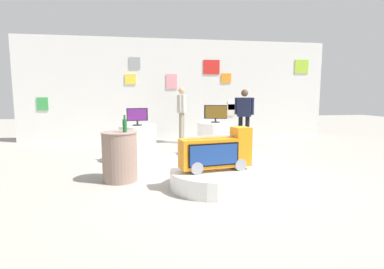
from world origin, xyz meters
TOP-DOWN VIEW (x-y plane):
  - ground_plane at (0.00, 0.00)m, footprint 30.00×30.00m
  - back_wall_display at (0.01, 5.07)m, footprint 10.14×0.13m
  - main_display_pedestal at (-0.13, -0.42)m, footprint 1.43×1.43m
  - novelty_firetruck_tv at (-0.10, -0.43)m, footprint 1.17×0.50m
  - display_pedestal_left_rear at (-1.34, 1.68)m, footprint 0.80×0.80m
  - tv_on_left_rear at (-1.34, 1.68)m, footprint 0.45×0.21m
  - display_pedestal_center_rear at (0.51, 2.10)m, footprint 0.86×0.86m
  - tv_on_center_rear at (0.51, 2.10)m, footprint 0.54×0.22m
  - side_table_round at (-1.63, 0.20)m, footprint 0.60×0.60m
  - bottle_on_side_table at (-1.53, 0.16)m, footprint 0.07×0.07m
  - shopper_browsing_near_truck at (1.65, 3.32)m, footprint 0.49×0.37m
  - shopper_browsing_rear at (-0.04, 4.12)m, footprint 0.32×0.53m

SIDE VIEW (x-z plane):
  - ground_plane at x=0.00m, z-range 0.00..0.00m
  - main_display_pedestal at x=-0.13m, z-range 0.00..0.28m
  - display_pedestal_left_rear at x=-1.34m, z-range 0.00..0.80m
  - display_pedestal_center_rear at x=0.51m, z-range 0.00..0.80m
  - side_table_round at x=-1.63m, z-range 0.01..0.85m
  - novelty_firetruck_tv at x=-0.10m, z-range 0.22..0.89m
  - shopper_browsing_near_truck at x=1.65m, z-range 0.14..1.75m
  - bottle_on_side_table at x=-1.53m, z-range 0.81..1.10m
  - shopper_browsing_rear at x=-0.04m, z-range 0.15..1.84m
  - tv_on_left_rear at x=-1.34m, z-range 0.81..1.19m
  - tv_on_center_rear at x=0.51m, z-range 0.82..1.24m
  - back_wall_display at x=0.01m, z-range 0.00..3.26m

